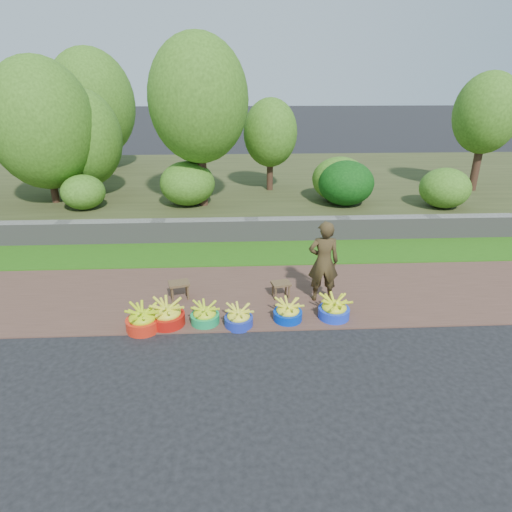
{
  "coord_description": "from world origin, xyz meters",
  "views": [
    {
      "loc": [
        -0.38,
        -5.72,
        3.67
      ],
      "look_at": [
        -0.03,
        1.3,
        0.75
      ],
      "focal_mm": 30.0,
      "sensor_mm": 36.0,
      "label": 1
    }
  ],
  "objects_px": {
    "basin_d": "(239,318)",
    "stool_left": "(179,286)",
    "basin_b": "(167,315)",
    "stool_right": "(281,285)",
    "vendor_woman": "(323,262)",
    "basin_c": "(205,315)",
    "basin_e": "(288,312)",
    "basin_a": "(143,320)",
    "basin_f": "(334,309)"
  },
  "relations": [
    {
      "from": "basin_d",
      "to": "stool_left",
      "type": "relative_size",
      "value": 1.11
    },
    {
      "from": "basin_c",
      "to": "basin_e",
      "type": "height_order",
      "value": "basin_e"
    },
    {
      "from": "basin_b",
      "to": "basin_e",
      "type": "xyz_separation_m",
      "value": [
        1.94,
        0.04,
        -0.03
      ]
    },
    {
      "from": "basin_d",
      "to": "basin_f",
      "type": "distance_m",
      "value": 1.58
    },
    {
      "from": "basin_c",
      "to": "vendor_woman",
      "type": "bearing_deg",
      "value": 18.58
    },
    {
      "from": "basin_c",
      "to": "vendor_woman",
      "type": "xyz_separation_m",
      "value": [
        2.03,
        0.68,
        0.6
      ]
    },
    {
      "from": "basin_c",
      "to": "basin_e",
      "type": "bearing_deg",
      "value": 1.07
    },
    {
      "from": "basin_b",
      "to": "basin_a",
      "type": "bearing_deg",
      "value": -162.08
    },
    {
      "from": "basin_a",
      "to": "basin_c",
      "type": "distance_m",
      "value": 0.97
    },
    {
      "from": "basin_b",
      "to": "stool_left",
      "type": "distance_m",
      "value": 0.88
    },
    {
      "from": "basin_f",
      "to": "basin_a",
      "type": "bearing_deg",
      "value": -176.37
    },
    {
      "from": "basin_d",
      "to": "basin_b",
      "type": "bearing_deg",
      "value": 175.68
    },
    {
      "from": "stool_right",
      "to": "basin_d",
      "type": "bearing_deg",
      "value": -130.18
    },
    {
      "from": "basin_b",
      "to": "basin_f",
      "type": "xyz_separation_m",
      "value": [
        2.71,
        0.08,
        -0.01
      ]
    },
    {
      "from": "basin_b",
      "to": "stool_right",
      "type": "distance_m",
      "value": 2.08
    },
    {
      "from": "vendor_woman",
      "to": "stool_right",
      "type": "bearing_deg",
      "value": -7.45
    },
    {
      "from": "basin_e",
      "to": "basin_a",
      "type": "bearing_deg",
      "value": -176.03
    },
    {
      "from": "stool_right",
      "to": "basin_b",
      "type": "bearing_deg",
      "value": -156.6
    },
    {
      "from": "stool_left",
      "to": "stool_right",
      "type": "distance_m",
      "value": 1.82
    },
    {
      "from": "basin_a",
      "to": "vendor_woman",
      "type": "relative_size",
      "value": 0.37
    },
    {
      "from": "basin_d",
      "to": "stool_left",
      "type": "xyz_separation_m",
      "value": [
        -1.05,
        0.96,
        0.12
      ]
    },
    {
      "from": "vendor_woman",
      "to": "basin_b",
      "type": "bearing_deg",
      "value": 17.71
    },
    {
      "from": "basin_d",
      "to": "basin_e",
      "type": "height_order",
      "value": "basin_e"
    },
    {
      "from": "basin_d",
      "to": "basin_f",
      "type": "xyz_separation_m",
      "value": [
        1.57,
        0.16,
        0.02
      ]
    },
    {
      "from": "basin_d",
      "to": "basin_e",
      "type": "relative_size",
      "value": 0.97
    },
    {
      "from": "basin_b",
      "to": "stool_left",
      "type": "xyz_separation_m",
      "value": [
        0.09,
        0.87,
        0.08
      ]
    },
    {
      "from": "basin_a",
      "to": "basin_f",
      "type": "xyz_separation_m",
      "value": [
        3.07,
        0.19,
        -0.01
      ]
    },
    {
      "from": "vendor_woman",
      "to": "basin_d",
      "type": "bearing_deg",
      "value": 30.68
    },
    {
      "from": "stool_left",
      "to": "basin_e",
      "type": "bearing_deg",
      "value": -24.12
    },
    {
      "from": "basin_a",
      "to": "stool_right",
      "type": "relative_size",
      "value": 1.44
    },
    {
      "from": "basin_b",
      "to": "stool_left",
      "type": "relative_size",
      "value": 1.35
    },
    {
      "from": "basin_a",
      "to": "stool_left",
      "type": "distance_m",
      "value": 1.09
    },
    {
      "from": "basin_c",
      "to": "stool_left",
      "type": "xyz_separation_m",
      "value": [
        -0.5,
        0.85,
        0.12
      ]
    },
    {
      "from": "basin_f",
      "to": "vendor_woman",
      "type": "relative_size",
      "value": 0.35
    },
    {
      "from": "basin_a",
      "to": "stool_right",
      "type": "distance_m",
      "value": 2.46
    },
    {
      "from": "vendor_woman",
      "to": "basin_c",
      "type": "bearing_deg",
      "value": 21.38
    },
    {
      "from": "basin_a",
      "to": "vendor_woman",
      "type": "xyz_separation_m",
      "value": [
        2.99,
        0.82,
        0.57
      ]
    },
    {
      "from": "stool_right",
      "to": "vendor_woman",
      "type": "height_order",
      "value": "vendor_woman"
    },
    {
      "from": "basin_b",
      "to": "stool_left",
      "type": "bearing_deg",
      "value": 83.77
    },
    {
      "from": "basin_c",
      "to": "basin_e",
      "type": "relative_size",
      "value": 0.99
    },
    {
      "from": "stool_right",
      "to": "basin_c",
      "type": "bearing_deg",
      "value": -148.36
    },
    {
      "from": "basin_e",
      "to": "basin_f",
      "type": "xyz_separation_m",
      "value": [
        0.77,
        0.03,
        0.01
      ]
    },
    {
      "from": "basin_d",
      "to": "stool_left",
      "type": "distance_m",
      "value": 1.42
    },
    {
      "from": "basin_b",
      "to": "basin_c",
      "type": "xyz_separation_m",
      "value": [
        0.6,
        0.02,
        -0.03
      ]
    },
    {
      "from": "basin_a",
      "to": "vendor_woman",
      "type": "height_order",
      "value": "vendor_woman"
    },
    {
      "from": "basin_a",
      "to": "basin_d",
      "type": "xyz_separation_m",
      "value": [
        1.5,
        0.03,
        -0.03
      ]
    },
    {
      "from": "basin_d",
      "to": "basin_e",
      "type": "bearing_deg",
      "value": 9.12
    },
    {
      "from": "basin_a",
      "to": "basin_e",
      "type": "distance_m",
      "value": 2.31
    },
    {
      "from": "basin_c",
      "to": "stool_right",
      "type": "xyz_separation_m",
      "value": [
        1.31,
        0.81,
        0.09
      ]
    },
    {
      "from": "stool_right",
      "to": "vendor_woman",
      "type": "xyz_separation_m",
      "value": [
        0.71,
        -0.13,
        0.5
      ]
    }
  ]
}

